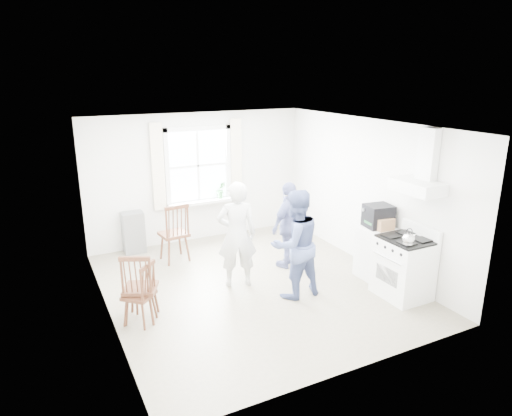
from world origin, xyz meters
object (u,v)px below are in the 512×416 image
Objects in this scene: windsor_chair_c at (145,287)px; person_mid at (295,244)px; low_cabinet at (376,253)px; windsor_chair_b at (138,281)px; gas_stove at (403,267)px; person_left at (237,235)px; person_right at (290,225)px; windsor_chair_a at (176,227)px; stereo_stack at (378,216)px.

windsor_chair_c is 2.29m from person_mid.
low_cabinet is 3.82m from windsor_chair_c.
windsor_chair_c is at bearing -35.71° from windsor_chair_b.
gas_stove is 0.66× the size of person_mid.
gas_stove is 0.70m from low_cabinet.
low_cabinet is 2.37m from person_left.
person_left is at bearing -8.06° from person_right.
gas_stove is 1.71m from person_mid.
person_left is at bearing 160.02° from low_cabinet.
gas_stove is 1.00× the size of windsor_chair_a.
gas_stove is 2.41× the size of stereo_stack.
person_left reaches higher than windsor_chair_a.
stereo_stack is 3.86m from windsor_chair_c.
person_right is at bearing 118.66° from gas_stove.
person_right is (-1.05, 1.05, -0.31)m from stereo_stack.
person_mid is at bearing 148.01° from person_left.
stereo_stack is at bearing -37.05° from windsor_chair_a.
windsor_chair_c is at bearing 34.70° from person_left.
windsor_chair_a reaches higher than low_cabinet.
low_cabinet is at bearing 111.96° from person_right.
windsor_chair_b is 0.67× the size of person_right.
gas_stove is at bearing 149.72° from person_mid.
person_right is at bearing -119.42° from person_mid.
windsor_chair_b is at bearing 175.64° from stereo_stack.
person_right is (-0.97, 1.78, 0.29)m from gas_stove.
gas_stove is at bearing -46.25° from windsor_chair_a.
gas_stove reaches higher than low_cabinet.
windsor_chair_c is (-3.81, 0.27, 0.10)m from low_cabinet.
windsor_chair_b is 1.14× the size of windsor_chair_c.
windsor_chair_a is at bearing -49.37° from person_left.
windsor_chair_b is at bearing 164.98° from gas_stove.
gas_stove is 2.62m from person_left.
windsor_chair_c is 0.59× the size of person_right.
person_mid is at bearing -6.25° from windsor_chair_b.
windsor_chair_c is at bearing 175.94° from low_cabinet.
windsor_chair_b is (-1.10, -1.81, -0.05)m from windsor_chair_a.
person_right is at bearing 133.97° from low_cabinet.
stereo_stack reaches higher than low_cabinet.
low_cabinet is 0.81× the size of windsor_chair_a.
windsor_chair_b is 2.94m from person_right.
person_right reaches higher than windsor_chair_a.
windsor_chair_a is at bearing 142.95° from stereo_stack.
person_left is (-2.20, 0.77, -0.22)m from stereo_stack.
windsor_chair_a is 1.48m from person_left.
low_cabinet is at bearing 174.63° from person_mid.
windsor_chair_b is at bearing -9.12° from person_mid.
person_right is (2.77, 0.81, 0.22)m from windsor_chair_c.
person_left reaches higher than gas_stove.
low_cabinet is 3.90m from windsor_chair_b.
windsor_chair_b is (-3.88, 0.32, 0.18)m from low_cabinet.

